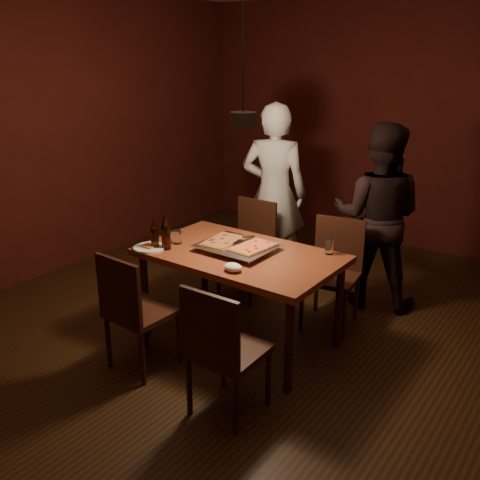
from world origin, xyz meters
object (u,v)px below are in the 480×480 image
Objects in this scene: beer_bottle_a at (155,235)px; diner_white at (274,193)px; chair_far_right at (335,262)px; diner_dark at (377,217)px; plate_slice at (149,247)px; chair_near_right at (221,342)px; pizza_tray at (237,248)px; chair_near_left at (132,303)px; beer_bottle_b at (166,233)px; pendant_lamp at (243,118)px; chair_far_left at (251,239)px; dining_table at (240,261)px.

diner_white is (0.07, 1.58, 0.01)m from beer_bottle_a.
diner_white is at bearing -37.92° from chair_far_right.
diner_dark is at bearing -111.87° from chair_far_right.
chair_far_right reaches higher than plate_slice.
chair_near_right is 1.98× the size of plate_slice.
chair_near_left is at bearing -111.20° from pizza_tray.
beer_bottle_a is 0.09m from beer_bottle_b.
pendant_lamp is (0.10, -0.06, 0.99)m from pizza_tray.
pizza_tray is at bearing 117.54° from chair_far_left.
chair_near_right is at bearing -62.74° from pendant_lamp.
diner_dark is at bearing 68.89° from pendant_lamp.
chair_far_right is 0.62m from diner_dark.
chair_near_right is 1.18m from beer_bottle_b.
chair_near_left is at bearing 175.00° from chair_near_right.
dining_table is at bearing 29.17° from beer_bottle_a.
chair_near_right reaches higher than pizza_tray.
dining_table is 3.09× the size of chair_far_left.
chair_near_right is at bearing 93.58° from diner_white.
plate_slice is 0.22× the size of pendant_lamp.
chair_near_left is at bearing -118.97° from pendant_lamp.
plate_slice is 2.00m from diner_dark.
beer_bottle_b reaches higher than plate_slice.
chair_near_left is 0.90m from pizza_tray.
pizza_tray is 2.06× the size of beer_bottle_b.
pendant_lamp is (0.41, 0.75, 1.22)m from chair_near_left.
dining_table is 0.91× the size of diner_dark.
diner_dark reaches higher than chair_near_right.
pizza_tray is at bearing 89.23° from diner_white.
chair_far_right is 2.10× the size of beer_bottle_a.
chair_far_right and chair_near_right have the same top height.
pizza_tray is at bearing 32.04° from beer_bottle_b.
beer_bottle_a is 0.86× the size of beer_bottle_b.
chair_near_right is at bearing -60.92° from dining_table.
chair_far_left and chair_near_left have the same top height.
diner_dark is (1.18, 1.62, 0.06)m from plate_slice.
chair_far_left reaches higher than dining_table.
chair_far_right is 0.89m from pizza_tray.
diner_white is (-0.46, 1.24, 0.10)m from pizza_tray.
chair_far_right is at bearing 63.70° from pendant_lamp.
beer_bottle_b reaches higher than chair_far_left.
chair_far_right and chair_near_left have the same top height.
chair_near_left is (-0.36, -0.79, -0.14)m from dining_table.
pendant_lamp reaches higher than plate_slice.
plate_slice is 1.24m from pendant_lamp.
chair_far_left is 1.00× the size of chair_near_right.
dining_table is 3.09× the size of chair_near_left.
chair_near_left is at bearing -59.47° from plate_slice.
beer_bottle_b is (-0.46, -0.29, 0.11)m from pizza_tray.
chair_far_left is 1.57m from pendant_lamp.
pizza_tray is (0.42, -0.78, 0.24)m from chair_far_left.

